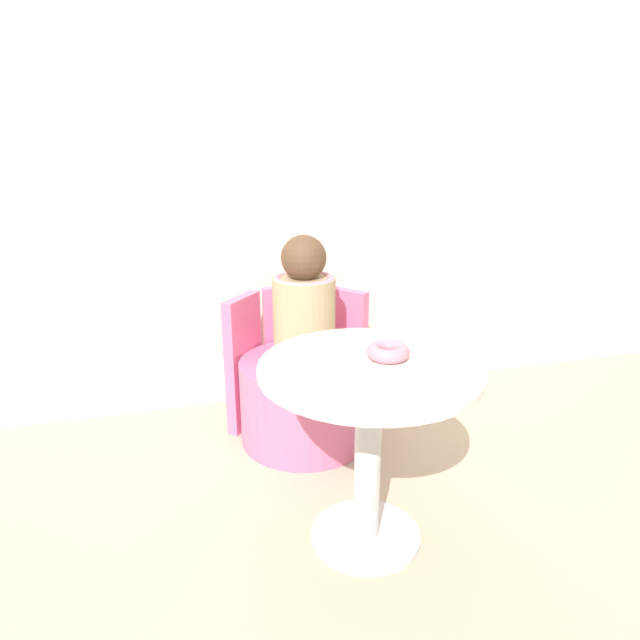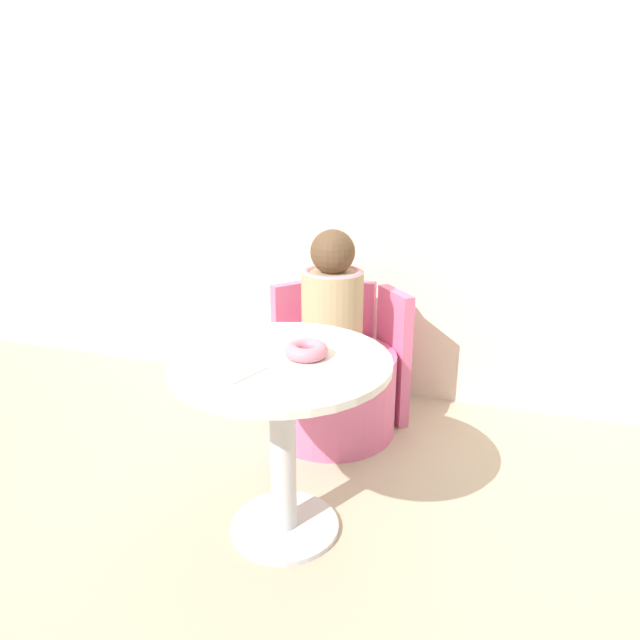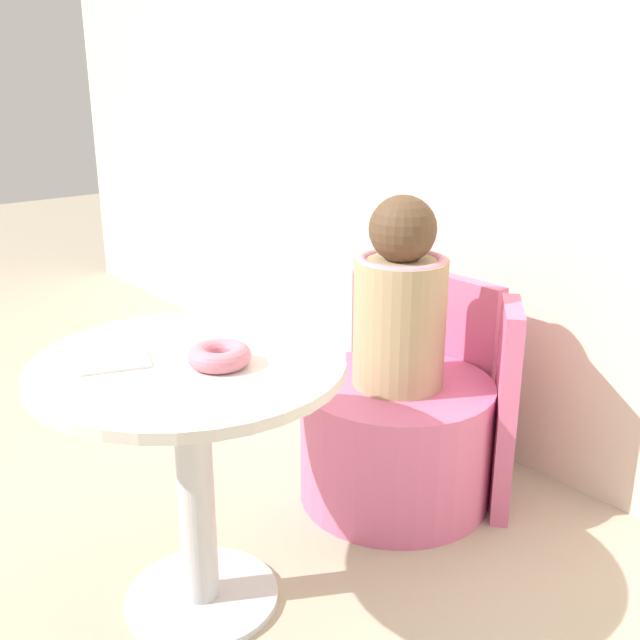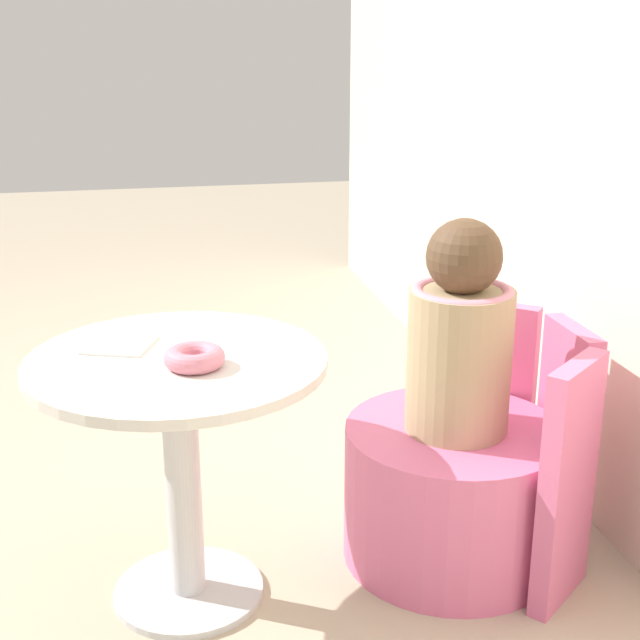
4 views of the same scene
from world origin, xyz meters
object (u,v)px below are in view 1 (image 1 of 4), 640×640
object	(u,v)px
donut	(388,352)
child_figure	(304,306)
tub_chair	(305,400)
round_table	(369,413)

from	to	relation	value
donut	child_figure	bearing A→B (deg)	99.16
tub_chair	donut	world-z (taller)	donut
round_table	tub_chair	size ratio (longest dim) A/B	1.22
round_table	child_figure	size ratio (longest dim) A/B	1.27
tub_chair	child_figure	bearing A→B (deg)	0.00
tub_chair	donut	size ratio (longest dim) A/B	4.16
child_figure	tub_chair	bearing A→B (deg)	180.00
round_table	tub_chair	bearing A→B (deg)	92.90
child_figure	donut	size ratio (longest dim) A/B	4.00
tub_chair	child_figure	distance (m)	0.43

